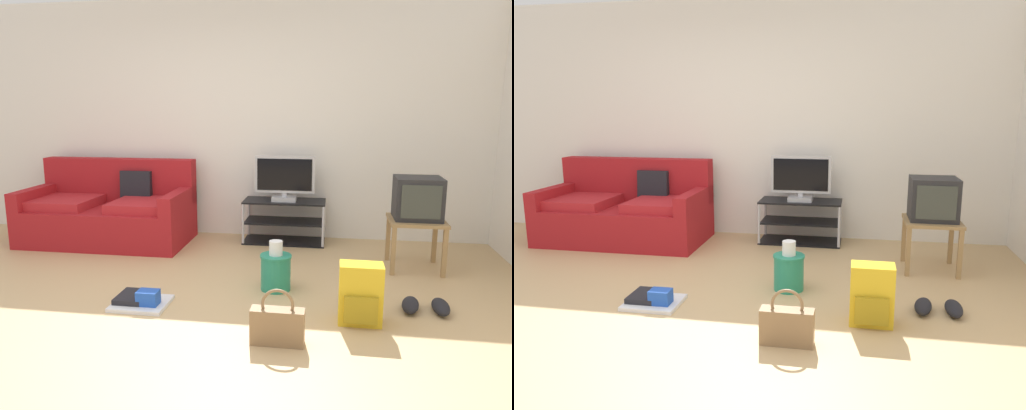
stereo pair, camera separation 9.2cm
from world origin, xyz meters
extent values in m
cube|color=tan|center=(0.00, 0.00, -0.01)|extent=(9.00, 9.80, 0.02)
cube|color=silver|center=(0.00, 2.45, 1.35)|extent=(9.00, 0.10, 2.70)
cube|color=maroon|center=(-1.22, 1.83, 0.20)|extent=(1.81, 0.94, 0.40)
cube|color=maroon|center=(-1.22, 2.20, 0.66)|extent=(1.81, 0.20, 0.51)
cube|color=maroon|center=(-2.06, 1.83, 0.50)|extent=(0.14, 0.94, 0.20)
cube|color=maroon|center=(-0.39, 1.83, 0.50)|extent=(0.14, 0.94, 0.20)
cube|color=#AF2026|center=(-1.72, 1.77, 0.45)|extent=(0.73, 0.66, 0.10)
cube|color=#AF2026|center=(-0.72, 1.77, 0.45)|extent=(0.73, 0.66, 0.10)
cube|color=black|center=(-0.96, 2.08, 0.60)|extent=(0.36, 0.15, 0.37)
cube|color=black|center=(0.74, 2.14, 0.47)|extent=(0.91, 0.42, 0.02)
cube|color=black|center=(0.74, 2.14, 0.24)|extent=(0.87, 0.40, 0.02)
cube|color=black|center=(0.74, 2.14, 0.01)|extent=(0.91, 0.42, 0.02)
cylinder|color=#B7B7BC|center=(0.30, 1.95, 0.24)|extent=(0.03, 0.03, 0.48)
cylinder|color=#B7B7BC|center=(1.18, 1.95, 0.24)|extent=(0.03, 0.03, 0.48)
cylinder|color=#B7B7BC|center=(0.30, 2.34, 0.24)|extent=(0.03, 0.03, 0.48)
cylinder|color=#B7B7BC|center=(1.18, 2.34, 0.24)|extent=(0.03, 0.03, 0.48)
cube|color=#B2B2B7|center=(0.74, 2.12, 0.50)|extent=(0.26, 0.22, 0.05)
cube|color=#B2B2B7|center=(0.74, 2.12, 0.55)|extent=(0.05, 0.04, 0.04)
cube|color=#B2B2B7|center=(0.74, 2.12, 0.77)|extent=(0.66, 0.04, 0.41)
cube|color=black|center=(0.74, 2.10, 0.77)|extent=(0.60, 0.01, 0.35)
cube|color=#9E7A4C|center=(2.05, 1.42, 0.46)|extent=(0.50, 0.50, 0.03)
cube|color=#9E7A4C|center=(1.83, 1.20, 0.22)|extent=(0.04, 0.04, 0.45)
cube|color=#9E7A4C|center=(2.27, 1.20, 0.22)|extent=(0.04, 0.04, 0.45)
cube|color=#9E7A4C|center=(1.83, 1.64, 0.22)|extent=(0.04, 0.04, 0.45)
cube|color=#9E7A4C|center=(2.27, 1.64, 0.22)|extent=(0.04, 0.04, 0.45)
cube|color=#232326|center=(2.05, 1.44, 0.67)|extent=(0.42, 0.38, 0.39)
cube|color=#333833|center=(2.05, 1.25, 0.67)|extent=(0.34, 0.01, 0.30)
cube|color=gold|center=(1.48, 0.14, 0.22)|extent=(0.30, 0.18, 0.43)
cube|color=#A4851A|center=(1.48, 0.03, 0.14)|extent=(0.23, 0.04, 0.19)
cylinder|color=#A4851A|center=(1.40, 0.25, 0.24)|extent=(0.04, 0.04, 0.35)
cylinder|color=#A4851A|center=(1.57, 0.25, 0.24)|extent=(0.04, 0.04, 0.35)
cube|color=olive|center=(0.94, -0.27, 0.12)|extent=(0.35, 0.12, 0.24)
torus|color=olive|center=(0.94, -0.27, 0.27)|extent=(0.21, 0.02, 0.21)
cylinder|color=#238466|center=(0.82, 0.68, 0.15)|extent=(0.25, 0.25, 0.30)
cylinder|color=#238466|center=(0.82, 0.68, 0.29)|extent=(0.26, 0.26, 0.02)
cylinder|color=white|center=(0.82, 0.68, 0.35)|extent=(0.11, 0.11, 0.14)
ellipsoid|color=black|center=(1.87, 0.41, 0.04)|extent=(0.17, 0.30, 0.09)
ellipsoid|color=black|center=(2.09, 0.41, 0.04)|extent=(0.13, 0.28, 0.09)
cube|color=silver|center=(-0.16, 0.18, 0.01)|extent=(0.42, 0.35, 0.03)
cube|color=blue|center=(-0.09, 0.14, 0.08)|extent=(0.16, 0.12, 0.11)
cube|color=black|center=(-0.25, 0.22, 0.05)|extent=(0.22, 0.28, 0.04)
camera|label=1|loc=(1.26, -3.13, 1.50)|focal=33.87mm
camera|label=2|loc=(1.35, -3.11, 1.50)|focal=33.87mm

